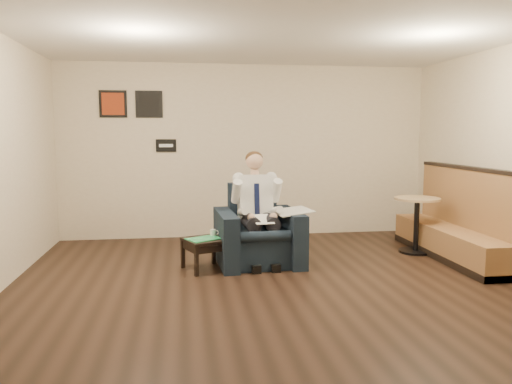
{
  "coord_description": "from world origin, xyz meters",
  "views": [
    {
      "loc": [
        -1.03,
        -5.13,
        1.71
      ],
      "look_at": [
        -0.11,
        1.2,
        0.94
      ],
      "focal_mm": 35.0,
      "sensor_mm": 36.0,
      "label": 1
    }
  ],
  "objects": [
    {
      "name": "ground",
      "position": [
        0.0,
        0.0,
        0.0
      ],
      "size": [
        6.0,
        6.0,
        0.0
      ],
      "primitive_type": "plane",
      "color": "black",
      "rests_on": "ground"
    },
    {
      "name": "wall_back",
      "position": [
        0.0,
        3.0,
        1.4
      ],
      "size": [
        6.0,
        0.02,
        2.8
      ],
      "primitive_type": "cube",
      "color": "beige",
      "rests_on": "ground"
    },
    {
      "name": "wall_front",
      "position": [
        0.0,
        -3.0,
        1.4
      ],
      "size": [
        6.0,
        0.02,
        2.8
      ],
      "primitive_type": "cube",
      "color": "beige",
      "rests_on": "ground"
    },
    {
      "name": "ceiling",
      "position": [
        0.0,
        0.0,
        2.8
      ],
      "size": [
        6.0,
        6.0,
        0.02
      ],
      "primitive_type": "cube",
      "color": "white",
      "rests_on": "wall_back"
    },
    {
      "name": "seating_sign",
      "position": [
        -1.3,
        2.98,
        1.5
      ],
      "size": [
        0.32,
        0.02,
        0.2
      ],
      "primitive_type": "cube",
      "color": "black",
      "rests_on": "wall_back"
    },
    {
      "name": "art_print_left",
      "position": [
        -2.1,
        2.98,
        2.15
      ],
      "size": [
        0.42,
        0.03,
        0.42
      ],
      "primitive_type": "cube",
      "color": "#9E3213",
      "rests_on": "wall_back"
    },
    {
      "name": "art_print_right",
      "position": [
        -1.55,
        2.98,
        2.15
      ],
      "size": [
        0.42,
        0.03,
        0.42
      ],
      "primitive_type": "cube",
      "color": "black",
      "rests_on": "wall_back"
    },
    {
      "name": "armchair",
      "position": [
        -0.08,
        1.2,
        0.51
      ],
      "size": [
        1.11,
        1.11,
        1.02
      ],
      "primitive_type": "cube",
      "rotation": [
        0.0,
        0.0,
        0.06
      ],
      "color": "black",
      "rests_on": "ground"
    },
    {
      "name": "seated_man",
      "position": [
        -0.07,
        1.07,
        0.7
      ],
      "size": [
        0.72,
        1.03,
        1.4
      ],
      "primitive_type": null,
      "rotation": [
        0.0,
        0.0,
        0.06
      ],
      "color": "silver",
      "rests_on": "armchair"
    },
    {
      "name": "lap_papers",
      "position": [
        -0.06,
        0.96,
        0.63
      ],
      "size": [
        0.27,
        0.36,
        0.01
      ],
      "primitive_type": "cube",
      "rotation": [
        0.0,
        0.0,
        0.13
      ],
      "color": "white",
      "rests_on": "seated_man"
    },
    {
      "name": "newspaper",
      "position": [
        0.36,
        1.11,
        0.69
      ],
      "size": [
        0.5,
        0.6,
        0.01
      ],
      "primitive_type": "cube",
      "rotation": [
        0.0,
        0.0,
        0.11
      ],
      "color": "silver",
      "rests_on": "armchair"
    },
    {
      "name": "side_table",
      "position": [
        -0.78,
        0.98,
        0.2
      ],
      "size": [
        0.63,
        0.63,
        0.4
      ],
      "primitive_type": "cube",
      "rotation": [
        0.0,
        0.0,
        0.38
      ],
      "color": "black",
      "rests_on": "ground"
    },
    {
      "name": "green_folder",
      "position": [
        -0.79,
        0.96,
        0.4
      ],
      "size": [
        0.48,
        0.44,
        0.01
      ],
      "primitive_type": "cube",
      "rotation": [
        0.0,
        0.0,
        0.52
      ],
      "color": "#27C668",
      "rests_on": "side_table"
    },
    {
      "name": "coffee_mug",
      "position": [
        -0.67,
        1.14,
        0.44
      ],
      "size": [
        0.09,
        0.09,
        0.08
      ],
      "primitive_type": "cylinder",
      "rotation": [
        0.0,
        0.0,
        0.38
      ],
      "color": "white",
      "rests_on": "side_table"
    },
    {
      "name": "smartphone",
      "position": [
        -0.79,
        1.13,
        0.4
      ],
      "size": [
        0.13,
        0.09,
        0.01
      ],
      "primitive_type": "cube",
      "rotation": [
        0.0,
        0.0,
        0.21
      ],
      "color": "black",
      "rests_on": "side_table"
    },
    {
      "name": "banquette",
      "position": [
        2.59,
        1.11,
        0.61
      ],
      "size": [
        0.57,
        2.4,
        1.23
      ],
      "primitive_type": "cube",
      "color": "olive",
      "rests_on": "ground"
    },
    {
      "name": "cafe_table",
      "position": [
        2.24,
        1.46,
        0.4
      ],
      "size": [
        0.82,
        0.82,
        0.79
      ],
      "primitive_type": "cylinder",
      "rotation": [
        0.0,
        0.0,
        -0.36
      ],
      "color": "tan",
      "rests_on": "ground"
    }
  ]
}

